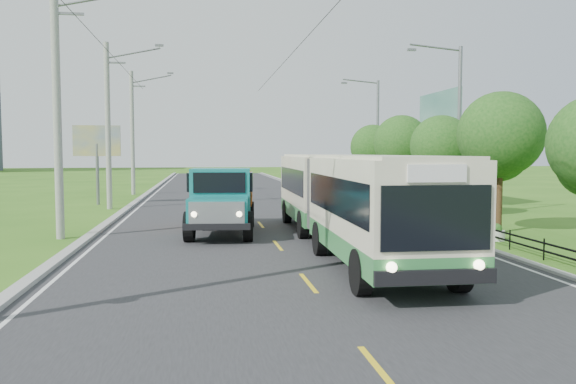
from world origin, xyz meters
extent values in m
plane|color=#2E6217|center=(0.00, 0.00, 0.00)|extent=(240.00, 240.00, 0.00)
cube|color=#28282B|center=(0.00, 20.00, 0.01)|extent=(14.00, 120.00, 0.02)
cube|color=#9E9E99|center=(-7.20, 20.00, 0.07)|extent=(0.40, 120.00, 0.15)
cube|color=#9E9E99|center=(7.15, 20.00, 0.05)|extent=(0.30, 120.00, 0.10)
cube|color=silver|center=(-6.65, 20.00, 0.02)|extent=(0.12, 120.00, 0.00)
cube|color=silver|center=(6.65, 20.00, 0.02)|extent=(0.12, 120.00, 0.00)
cube|color=yellow|center=(0.00, 0.00, 0.02)|extent=(0.12, 2.20, 0.00)
cube|color=black|center=(8.00, 14.00, 0.30)|extent=(0.04, 40.00, 0.60)
cylinder|color=gray|center=(-8.30, 9.00, 5.00)|extent=(0.32, 0.32, 10.00)
cube|color=slate|center=(-7.80, 9.00, 8.80)|extent=(1.20, 0.10, 0.10)
cylinder|color=gray|center=(-8.30, 21.00, 5.00)|extent=(0.32, 0.32, 10.00)
cube|color=slate|center=(-7.80, 21.00, 8.80)|extent=(1.20, 0.10, 0.10)
cube|color=slate|center=(-5.20, 21.00, 9.90)|extent=(0.50, 0.18, 0.12)
cylinder|color=gray|center=(-8.30, 33.00, 5.00)|extent=(0.32, 0.32, 10.00)
cube|color=slate|center=(-7.80, 33.00, 8.80)|extent=(1.20, 0.10, 0.10)
cube|color=slate|center=(-5.20, 33.00, 9.90)|extent=(0.50, 0.18, 0.12)
cylinder|color=#382314|center=(9.80, 8.00, 1.68)|extent=(0.28, 0.28, 3.36)
sphere|color=#174814|center=(9.80, 8.00, 4.20)|extent=(3.60, 3.60, 3.60)
sphere|color=#174814|center=(10.00, 8.50, 3.48)|extent=(2.64, 2.64, 2.64)
cylinder|color=#382314|center=(9.80, 14.00, 1.51)|extent=(0.28, 0.28, 3.02)
sphere|color=#174814|center=(9.80, 14.00, 3.78)|extent=(3.24, 3.24, 3.24)
sphere|color=#174814|center=(10.00, 14.50, 3.13)|extent=(2.38, 2.38, 2.38)
cylinder|color=#382314|center=(9.80, 20.00, 1.62)|extent=(0.28, 0.28, 3.25)
sphere|color=#174814|center=(9.80, 20.00, 4.06)|extent=(3.48, 3.48, 3.48)
sphere|color=#174814|center=(10.00, 20.50, 3.36)|extent=(2.55, 2.55, 2.55)
cylinder|color=#382314|center=(9.80, 26.00, 1.54)|extent=(0.28, 0.28, 3.08)
sphere|color=#174814|center=(9.80, 26.00, 3.85)|extent=(3.30, 3.30, 3.30)
sphere|color=#174814|center=(10.00, 26.50, 3.19)|extent=(2.42, 2.42, 2.42)
cylinder|color=slate|center=(10.80, 14.00, 4.50)|extent=(0.20, 0.20, 9.00)
cylinder|color=slate|center=(9.40, 14.00, 8.90)|extent=(2.80, 0.10, 0.34)
cube|color=slate|center=(8.10, 14.00, 8.75)|extent=(0.45, 0.16, 0.12)
cylinder|color=slate|center=(10.80, 28.00, 4.50)|extent=(0.20, 0.20, 9.00)
cylinder|color=slate|center=(9.40, 28.00, 8.90)|extent=(2.80, 0.10, 0.34)
cube|color=slate|center=(8.10, 28.00, 8.75)|extent=(0.45, 0.16, 0.12)
cylinder|color=silver|center=(8.60, 6.00, 0.20)|extent=(0.64, 0.64, 0.40)
sphere|color=#174814|center=(8.60, 6.00, 0.45)|extent=(0.44, 0.44, 0.44)
cylinder|color=silver|center=(8.60, 14.00, 0.20)|extent=(0.64, 0.64, 0.40)
sphere|color=#174814|center=(8.60, 14.00, 0.45)|extent=(0.44, 0.44, 0.44)
cylinder|color=silver|center=(8.60, 22.00, 0.20)|extent=(0.64, 0.64, 0.40)
sphere|color=#174814|center=(8.60, 22.00, 0.45)|extent=(0.44, 0.44, 0.44)
cylinder|color=slate|center=(-9.50, 24.00, 2.00)|extent=(0.20, 0.20, 4.00)
cube|color=yellow|center=(-9.50, 24.00, 4.20)|extent=(3.00, 0.15, 2.00)
cylinder|color=slate|center=(12.30, 17.50, 2.50)|extent=(0.24, 0.24, 5.00)
cylinder|color=slate|center=(12.30, 22.50, 2.50)|extent=(0.24, 0.24, 5.00)
cube|color=#144C47|center=(12.30, 20.00, 5.80)|extent=(0.20, 6.00, 3.00)
cube|color=#327E3F|center=(2.29, 1.12, 0.86)|extent=(2.90, 8.18, 0.60)
cube|color=beige|center=(2.29, 1.12, 2.20)|extent=(2.90, 8.18, 2.09)
cube|color=black|center=(2.29, 1.12, 2.21)|extent=(2.92, 7.53, 1.03)
cube|color=#327E3F|center=(2.50, 10.05, 0.86)|extent=(2.88, 7.64, 0.60)
cube|color=beige|center=(2.50, 10.05, 2.20)|extent=(2.88, 7.64, 2.09)
cube|color=black|center=(2.50, 10.05, 2.21)|extent=(2.91, 6.99, 1.03)
cube|color=#4C4C4C|center=(2.40, 5.72, 1.91)|extent=(2.57, 1.14, 2.58)
cube|color=black|center=(2.20, -2.96, 2.02)|extent=(2.44, 0.12, 1.41)
cylinder|color=black|center=(1.01, -1.40, 0.56)|extent=(0.37, 1.13, 1.13)
cylinder|color=black|center=(3.46, -1.45, 0.56)|extent=(0.37, 1.13, 1.13)
cylinder|color=black|center=(1.14, 3.91, 0.56)|extent=(0.37, 1.13, 1.13)
cylinder|color=black|center=(3.58, 3.85, 0.56)|extent=(0.37, 1.13, 1.13)
cylinder|color=black|center=(1.22, 7.59, 0.56)|extent=(0.37, 1.13, 1.13)
cylinder|color=black|center=(3.67, 7.53, 0.56)|extent=(0.37, 1.13, 1.13)
cylinder|color=black|center=(1.34, 12.57, 0.56)|extent=(0.37, 1.13, 1.13)
cylinder|color=black|center=(3.79, 12.51, 0.56)|extent=(0.37, 1.13, 1.13)
cube|color=#147C7D|center=(-2.13, 7.09, 1.18)|extent=(2.38, 1.71, 1.07)
cube|color=#147C7D|center=(-1.97, 8.69, 1.71)|extent=(2.51, 1.94, 2.14)
cube|color=black|center=(-1.97, 8.69, 2.25)|extent=(2.71, 1.64, 0.75)
cube|color=black|center=(-1.88, 9.54, 0.69)|extent=(1.70, 6.49, 0.27)
cube|color=orange|center=(-1.70, 11.35, 1.76)|extent=(2.77, 3.44, 1.39)
cylinder|color=black|center=(-3.22, 7.42, 0.59)|extent=(0.49, 1.21, 1.18)
cylinder|color=black|center=(-0.99, 7.19, 0.59)|extent=(0.49, 1.21, 1.18)
cylinder|color=black|center=(-2.80, 11.67, 0.59)|extent=(0.49, 1.21, 1.18)
cylinder|color=black|center=(-0.56, 11.45, 0.59)|extent=(0.49, 1.21, 1.18)
camera|label=1|loc=(-2.71, -14.20, 3.41)|focal=35.00mm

